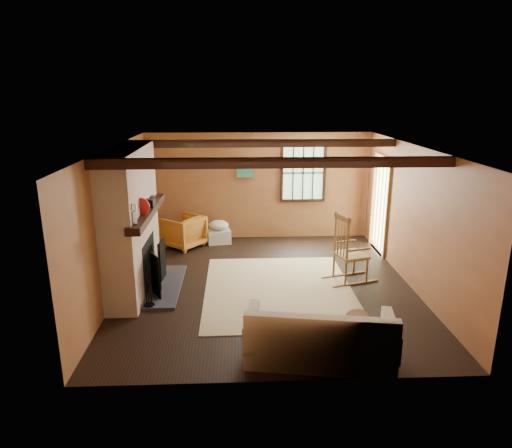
{
  "coord_description": "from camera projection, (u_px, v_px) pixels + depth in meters",
  "views": [
    {
      "loc": [
        -0.5,
        -7.34,
        3.26
      ],
      "look_at": [
        -0.16,
        0.4,
        1.0
      ],
      "focal_mm": 32.0,
      "sensor_mm": 36.0,
      "label": 1
    }
  ],
  "objects": [
    {
      "name": "basket_pillow",
      "position": [
        219.0,
        225.0,
        10.09
      ],
      "size": [
        0.51,
        0.45,
        0.22
      ],
      "primitive_type": "ellipsoid",
      "rotation": [
        0.0,
        0.0,
        -0.25
      ],
      "color": "beige",
      "rests_on": "laundry_basket"
    },
    {
      "name": "armchair",
      "position": [
        183.0,
        231.0,
        9.85
      ],
      "size": [
        1.06,
        1.06,
        0.7
      ],
      "primitive_type": "imported",
      "rotation": [
        0.0,
        0.0,
        -2.24
      ],
      "color": "#BF6026",
      "rests_on": "ground"
    },
    {
      "name": "room_envelope",
      "position": [
        279.0,
        191.0,
        7.77
      ],
      "size": [
        5.02,
        5.52,
        2.44
      ],
      "color": "#9F5D38",
      "rests_on": "ground"
    },
    {
      "name": "sofa",
      "position": [
        320.0,
        341.0,
        5.69
      ],
      "size": [
        1.96,
        1.11,
        0.75
      ],
      "rotation": [
        0.0,
        0.0,
        -0.16
      ],
      "color": "beige",
      "rests_on": "ground"
    },
    {
      "name": "rug",
      "position": [
        279.0,
        290.0,
        7.79
      ],
      "size": [
        2.5,
        3.0,
        0.01
      ],
      "primitive_type": "cube",
      "color": "beige",
      "rests_on": "ground"
    },
    {
      "name": "firewood_pile",
      "position": [
        169.0,
        235.0,
        10.34
      ],
      "size": [
        0.71,
        0.13,
        0.26
      ],
      "color": "#533323",
      "rests_on": "ground"
    },
    {
      "name": "laundry_basket",
      "position": [
        219.0,
        236.0,
        10.17
      ],
      "size": [
        0.56,
        0.46,
        0.3
      ],
      "primitive_type": "cube",
      "rotation": [
        0.0,
        0.0,
        0.18
      ],
      "color": "silver",
      "rests_on": "ground"
    },
    {
      "name": "fireplace",
      "position": [
        133.0,
        226.0,
        7.56
      ],
      "size": [
        1.02,
        2.3,
        2.4
      ],
      "color": "#A1413E",
      "rests_on": "ground"
    },
    {
      "name": "rocking_chair",
      "position": [
        349.0,
        253.0,
        8.03
      ],
      "size": [
        1.0,
        0.71,
        1.24
      ],
      "rotation": [
        0.0,
        0.0,
        1.87
      ],
      "color": "tan",
      "rests_on": "ground"
    },
    {
      "name": "ground",
      "position": [
        266.0,
        285.0,
        7.97
      ],
      "size": [
        5.5,
        5.5,
        0.0
      ],
      "primitive_type": "plane",
      "color": "black",
      "rests_on": "ground"
    }
  ]
}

